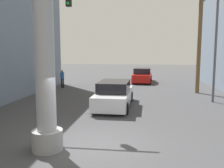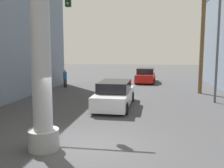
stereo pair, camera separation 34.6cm
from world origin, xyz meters
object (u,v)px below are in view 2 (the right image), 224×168
(car_far, at_px, (146,76))
(traffic_light_mast, at_px, (13,29))
(street_lamp, at_px, (212,31))
(pedestrian_far_left, at_px, (65,77))
(palm_tree_mid_right, at_px, (203,23))
(car_lead, at_px, (115,94))

(car_far, bearing_deg, traffic_light_mast, -112.05)
(street_lamp, distance_m, pedestrian_far_left, 13.24)
(traffic_light_mast, relative_size, palm_tree_mid_right, 0.75)
(car_lead, bearing_deg, street_lamp, 20.10)
(street_lamp, xyz_separation_m, car_far, (-4.36, 10.34, -3.90))
(car_lead, bearing_deg, palm_tree_mid_right, 43.69)
(palm_tree_mid_right, xyz_separation_m, pedestrian_far_left, (-11.82, 1.45, -4.56))
(traffic_light_mast, xyz_separation_m, car_lead, (4.71, 2.98, -3.72))
(car_lead, distance_m, pedestrian_far_left, 9.26)
(palm_tree_mid_right, relative_size, pedestrian_far_left, 5.06)
(car_far, bearing_deg, car_lead, -97.13)
(car_far, height_order, pedestrian_far_left, pedestrian_far_left)
(street_lamp, distance_m, car_far, 11.88)
(palm_tree_mid_right, bearing_deg, car_far, 124.04)
(street_lamp, xyz_separation_m, traffic_light_mast, (-10.63, -5.15, -0.17))
(traffic_light_mast, distance_m, car_far, 17.12)
(traffic_light_mast, height_order, palm_tree_mid_right, palm_tree_mid_right)
(car_lead, distance_m, palm_tree_mid_right, 9.69)
(traffic_light_mast, bearing_deg, pedestrian_far_left, 95.69)
(car_far, bearing_deg, pedestrian_far_left, -144.30)
(car_lead, distance_m, car_far, 12.61)
(pedestrian_far_left, bearing_deg, car_far, 35.70)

